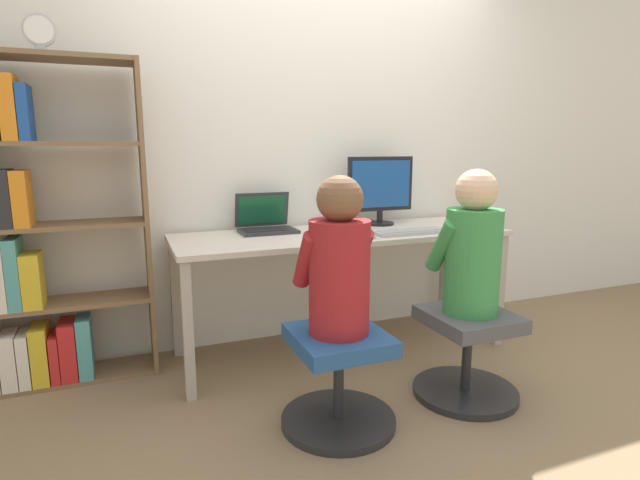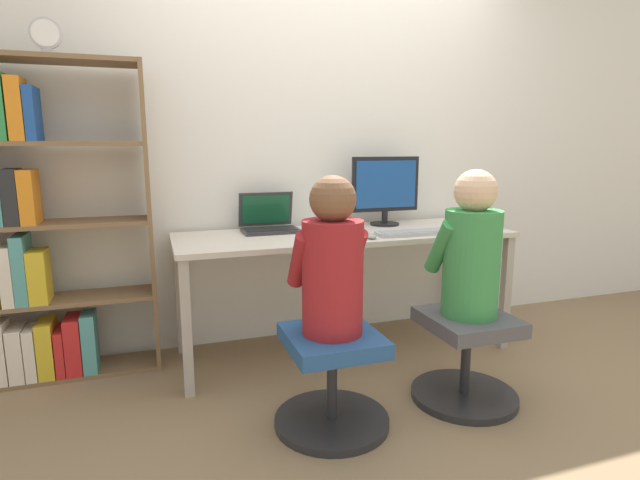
% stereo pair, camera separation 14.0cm
% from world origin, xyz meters
% --- Properties ---
extents(ground_plane, '(14.00, 14.00, 0.00)m').
position_xyz_m(ground_plane, '(0.00, 0.00, 0.00)').
color(ground_plane, '#846B4C').
extents(wall_back, '(10.00, 0.05, 2.60)m').
position_xyz_m(wall_back, '(0.00, 0.73, 1.30)').
color(wall_back, silver).
rests_on(wall_back, ground_plane).
extents(desk, '(2.00, 0.66, 0.75)m').
position_xyz_m(desk, '(0.00, 0.33, 0.67)').
color(desk, beige).
rests_on(desk, ground_plane).
extents(desktop_monitor, '(0.47, 0.19, 0.44)m').
position_xyz_m(desktop_monitor, '(0.35, 0.51, 0.98)').
color(desktop_monitor, black).
rests_on(desktop_monitor, desk).
extents(laptop, '(0.34, 0.27, 0.23)m').
position_xyz_m(laptop, '(-0.42, 0.52, 0.80)').
color(laptop, '#2D2D30').
rests_on(laptop, desk).
extents(keyboard, '(0.45, 0.13, 0.03)m').
position_xyz_m(keyboard, '(0.35, 0.13, 0.76)').
color(keyboard, '#B2B2B7').
rests_on(keyboard, desk).
extents(computer_mouse_by_keyboard, '(0.06, 0.10, 0.03)m').
position_xyz_m(computer_mouse_by_keyboard, '(0.06, 0.10, 0.76)').
color(computer_mouse_by_keyboard, '#99999E').
rests_on(computer_mouse_by_keyboard, desk).
extents(office_chair_left, '(0.53, 0.53, 0.44)m').
position_xyz_m(office_chair_left, '(0.35, -0.44, 0.23)').
color(office_chair_left, '#262628').
rests_on(office_chair_left, ground_plane).
extents(office_chair_right, '(0.53, 0.53, 0.44)m').
position_xyz_m(office_chair_right, '(-0.36, -0.45, 0.23)').
color(office_chair_right, '#262628').
rests_on(office_chair_right, ground_plane).
extents(person_at_monitor, '(0.33, 0.31, 0.71)m').
position_xyz_m(person_at_monitor, '(0.35, -0.43, 0.77)').
color(person_at_monitor, '#388C47').
rests_on(person_at_monitor, office_chair_left).
extents(person_at_laptop, '(0.33, 0.31, 0.69)m').
position_xyz_m(person_at_laptop, '(-0.36, -0.44, 0.76)').
color(person_at_laptop, maroon).
rests_on(person_at_laptop, office_chair_right).
extents(bookshelf, '(0.93, 0.28, 1.70)m').
position_xyz_m(bookshelf, '(-1.69, 0.50, 0.76)').
color(bookshelf, brown).
rests_on(bookshelf, ground_plane).
extents(desk_clock, '(0.15, 0.03, 0.17)m').
position_xyz_m(desk_clock, '(-1.53, 0.44, 1.79)').
color(desk_clock, '#B2B2B7').
rests_on(desk_clock, bookshelf).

